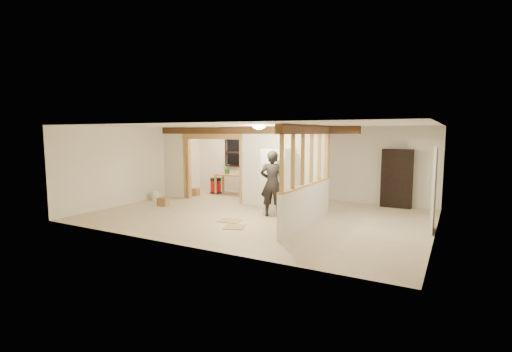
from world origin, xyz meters
The scene contains 30 objects.
floor centered at (0.00, 0.00, -0.01)m, with size 9.00×6.50×0.01m, color #C3B291.
ceiling centered at (0.00, 0.00, 2.50)m, with size 9.00×6.50×0.01m, color white.
wall_back centered at (0.00, 3.25, 1.25)m, with size 9.00×0.01×2.50m, color silver.
wall_front centered at (0.00, -3.25, 1.25)m, with size 9.00×0.01×2.50m, color silver.
wall_left centered at (-4.50, 0.00, 1.25)m, with size 0.01×6.50×2.50m, color silver.
wall_right centered at (4.50, 0.00, 1.25)m, with size 0.01×6.50×2.50m, color silver.
partition_left_stub centered at (-4.05, 1.20, 1.25)m, with size 0.90×0.12×2.50m, color silver.
partition_center centered at (0.20, 1.20, 1.25)m, with size 2.80×0.12×2.50m, color silver.
doorway_frame centered at (-2.40, 1.20, 1.10)m, with size 2.46×0.14×2.20m, color tan.
header_beam_back centered at (-1.00, 1.20, 2.38)m, with size 7.00×0.18×0.22m, color #4F321B.
header_beam_right centered at (1.60, -0.40, 2.38)m, with size 0.18×3.30×0.22m, color #4F321B.
pony_wall centered at (1.60, -0.40, 0.50)m, with size 0.12×3.20×1.00m, color silver.
stud_partition centered at (1.60, -0.40, 1.66)m, with size 0.14×3.20×1.32m, color tan.
window_back centered at (-2.60, 3.17, 1.55)m, with size 1.12×0.10×1.10m, color black.
french_door centered at (4.42, 0.40, 1.00)m, with size 0.12×0.86×2.00m, color white.
ceiling_dome_main centered at (0.30, -0.50, 2.48)m, with size 0.36×0.36×0.16m, color #FFEABF.
ceiling_dome_util centered at (-2.50, 2.30, 2.48)m, with size 0.32×0.32×0.14m, color #FFEABF.
hanging_bulb centered at (-2.00, 1.60, 2.18)m, with size 0.07×0.07×0.07m, color #FFD88C.
refrigerator centered at (0.25, 0.77, 0.92)m, with size 0.76×0.74×1.85m, color white.
woman centered at (0.42, 0.05, 0.92)m, with size 0.67×0.44×1.83m, color black.
work_table centered at (-2.49, 2.57, 0.39)m, with size 1.23×0.62×0.78m, color tan.
potted_plant centered at (-2.68, 2.57, 0.97)m, with size 0.35×0.30×0.39m, color #2E5524.
shop_vac centered at (-3.23, 2.56, 0.30)m, with size 0.46×0.46×0.60m, color maroon.
bookshelf centered at (3.24, 3.03, 0.90)m, with size 0.90×0.30×1.81m, color black.
bucket centered at (-4.13, 0.29, 0.16)m, with size 0.26×0.26×0.33m, color white.
box_util_a centered at (-1.15, 1.76, 0.14)m, with size 0.32×0.27×0.27m, color #946E47.
box_util_b centered at (-3.58, 1.74, 0.13)m, with size 0.29×0.29×0.27m, color #946E47.
box_front centered at (-3.25, -0.29, 0.13)m, with size 0.32×0.26×0.26m, color #946E47.
floor_panel_near centered at (0.15, -1.48, 0.01)m, with size 0.49×0.49×0.02m, color tan.
floor_panel_far centered at (-0.29, -1.00, 0.01)m, with size 0.56×0.45×0.02m, color tan.
Camera 1 is at (4.87, -9.00, 2.30)m, focal length 26.00 mm.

